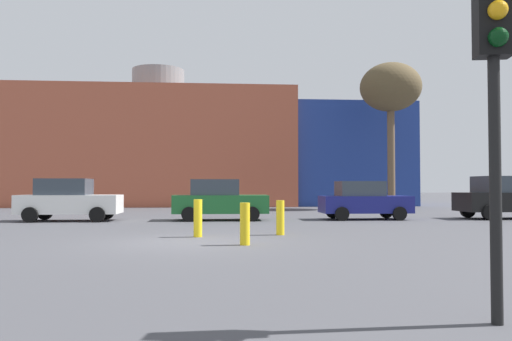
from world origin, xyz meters
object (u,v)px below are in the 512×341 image
Objects in this scene: parked_car_2 at (219,200)px; bollard_yellow_1 at (280,218)px; parked_car_3 at (364,200)px; parked_car_4 at (507,198)px; bollard_yellow_0 at (198,218)px; parked_car_1 at (69,200)px; traffic_light_near_right at (494,63)px; bollard_yellow_2 at (245,224)px; bare_tree_0 at (391,89)px.

parked_car_2 reaches higher than bollard_yellow_1.
parked_car_4 reaches higher than parked_car_3.
parked_car_3 is 3.60× the size of bollard_yellow_0.
parked_car_2 is 6.21m from parked_car_3.
parked_car_3 is at bearing 56.21° from bollard_yellow_1.
parked_car_1 is at bearing 139.89° from bollard_yellow_1.
traffic_light_near_right reaches higher than bollard_yellow_2.
bare_tree_0 is 22.54m from bollard_yellow_2.
parked_car_4 reaches higher than bollard_yellow_2.
parked_car_1 is 3.81× the size of bollard_yellow_0.
bollard_yellow_0 is at bearing -134.00° from parked_car_3.
bollard_yellow_0 is at bearing -95.14° from parked_car_2.
bollard_yellow_0 is (-0.64, -7.09, -0.33)m from parked_car_2.
parked_car_1 is 3.97× the size of bollard_yellow_1.
bollard_yellow_1 is (-10.90, -6.67, -0.42)m from parked_car_4.
bollard_yellow_2 reaches higher than bollard_yellow_1.
parked_car_2 is at bearing 104.68° from bollard_yellow_1.
parked_car_3 is (12.38, 0.00, -0.05)m from parked_car_1.
parked_car_1 is at bearing -180.00° from parked_car_2.
parked_car_3 is 10.76m from bollard_yellow_2.
parked_car_3 is at bearing -115.65° from bare_tree_0.
bollard_yellow_2 is at bearing -86.46° from parked_car_2.
parked_car_4 is at bearing 31.44° from bollard_yellow_1.
parked_car_2 is at bearing 93.54° from bollard_yellow_2.
parked_car_1 is 0.44× the size of bare_tree_0.
parked_car_1 is 3.92× the size of bollard_yellow_2.
traffic_light_near_right reaches higher than parked_car_3.
parked_car_2 is at bearing 0.00° from parked_car_1.
parked_car_3 is at bearing 58.37° from bollard_yellow_2.
bare_tree_0 reaches higher than bollard_yellow_0.
traffic_light_near_right reaches higher than parked_car_2.
bollard_yellow_1 is (-4.46, -6.67, -0.31)m from parked_car_3.
traffic_light_near_right is 3.48× the size of bollard_yellow_0.
bare_tree_0 is 9.11× the size of bollard_yellow_1.
bollard_yellow_1 is at bearing 64.66° from bollard_yellow_2.
traffic_light_near_right is at bearing -70.15° from bollard_yellow_0.
bare_tree_0 is 9.01× the size of bollard_yellow_2.
parked_car_2 is at bearing -138.35° from bare_tree_0.
parked_car_1 reaches higher than parked_car_2.
bollard_yellow_0 is (-13.29, -7.09, -0.40)m from parked_car_4.
bollard_yellow_0 is at bearing -169.99° from bollard_yellow_1.
bollard_yellow_2 is at bearing -142.84° from parked_car_4.
parked_car_3 is at bearing -180.00° from parked_car_4.
bollard_yellow_0 is (5.53, -7.09, -0.34)m from parked_car_1.
bare_tree_0 is at bearing 64.35° from parked_car_3.
bare_tree_0 is at bearing 41.65° from parked_car_2.
bollard_yellow_2 is at bearing -59.81° from bollard_yellow_0.
parked_car_4 is 4.09× the size of bollard_yellow_0.
parked_car_3 is at bearing 46.00° from bollard_yellow_0.
parked_car_3 reaches higher than bollard_yellow_2.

